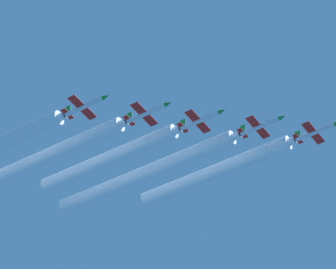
{
  "coord_description": "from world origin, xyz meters",
  "views": [
    {
      "loc": [
        157.43,
        91.88,
        1.73
      ],
      "look_at": [
        -0.2,
        -9.15,
        165.74
      ],
      "focal_mm": 117.84,
      "sensor_mm": 36.0,
      "label": 1
    }
  ],
  "objects": [
    {
      "name": "jet_third_echelon",
      "position": [
        0.37,
        -0.06,
        165.38
      ],
      "size": [
        8.32,
        12.12,
        2.91
      ],
      "color": "silver"
    },
    {
      "name": "jet_lead",
      "position": [
        -20.55,
        18.32,
        168.73
      ],
      "size": [
        8.32,
        12.12,
        2.91
      ],
      "color": "silver"
    },
    {
      "name": "smoke_trail_fourth_echelon",
      "position": [
        9.9,
        -34.37,
        164.14
      ],
      "size": [
        3.45,
        41.6,
        3.45
      ],
      "color": "white"
    },
    {
      "name": "smoke_trail_third_echelon",
      "position": [
        0.37,
        -24.58,
        165.35
      ],
      "size": [
        3.45,
        37.94,
        3.45
      ],
      "color": "white"
    },
    {
      "name": "smoke_trail_second_echelon",
      "position": [
        -10.52,
        -21.42,
        167.29
      ],
      "size": [
        3.45,
        50.36,
        3.45
      ],
      "color": "white"
    },
    {
      "name": "jet_second_echelon",
      "position": [
        -10.52,
        9.29,
        167.32
      ],
      "size": [
        8.32,
        12.12,
        2.91
      ],
      "color": "silver"
    },
    {
      "name": "jet_fourth_echelon",
      "position": [
        9.9,
        -8.03,
        164.16
      ],
      "size": [
        8.32,
        12.12,
        2.91
      ],
      "color": "silver"
    },
    {
      "name": "smoke_trail_lead",
      "position": [
        -20.55,
        -8.17,
        168.7
      ],
      "size": [
        3.45,
        41.9,
        3.45
      ],
      "color": "white"
    },
    {
      "name": "jet_fifth_echelon",
      "position": [
        19.78,
        -17.58,
        163.26
      ],
      "size": [
        8.32,
        12.12,
        2.91
      ],
      "color": "silver"
    }
  ]
}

